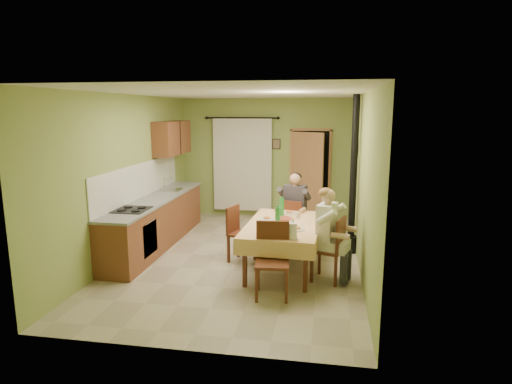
% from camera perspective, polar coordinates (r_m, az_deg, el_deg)
% --- Properties ---
extents(floor, '(4.00, 6.00, 0.01)m').
position_cam_1_polar(floor, '(7.58, -2.01, -8.66)').
color(floor, tan).
rests_on(floor, ground).
extents(room_shell, '(4.04, 6.04, 2.82)m').
position_cam_1_polar(room_shell, '(7.17, -2.11, 5.18)').
color(room_shell, '#8FA353').
rests_on(room_shell, ground).
extents(kitchen_run, '(0.64, 3.64, 1.56)m').
position_cam_1_polar(kitchen_run, '(8.29, -13.13, -3.73)').
color(kitchen_run, brown).
rests_on(kitchen_run, ground).
extents(upper_cabinets, '(0.35, 1.40, 0.70)m').
position_cam_1_polar(upper_cabinets, '(9.30, -11.09, 7.10)').
color(upper_cabinets, brown).
rests_on(upper_cabinets, room_shell).
extents(curtain, '(1.70, 0.07, 2.22)m').
position_cam_1_polar(curtain, '(10.17, -1.83, 3.71)').
color(curtain, black).
rests_on(curtain, ground).
extents(doorway, '(0.96, 0.46, 2.15)m').
position_cam_1_polar(doorway, '(9.98, 7.04, 2.28)').
color(doorway, black).
rests_on(doorway, ground).
extents(dining_table, '(1.23, 1.97, 0.76)m').
position_cam_1_polar(dining_table, '(6.93, 3.66, -7.25)').
color(dining_table, '#F1B97B').
rests_on(dining_table, ground).
extents(tableware, '(0.78, 1.67, 0.33)m').
position_cam_1_polar(tableware, '(6.71, 3.69, -3.88)').
color(tableware, white).
rests_on(tableware, dining_table).
extents(chair_far, '(0.45, 0.45, 0.93)m').
position_cam_1_polar(chair_far, '(7.98, 5.05, -5.49)').
color(chair_far, '#572717').
rests_on(chair_far, ground).
extents(chair_near, '(0.50, 0.50, 1.02)m').
position_cam_1_polar(chair_near, '(5.98, 2.14, -11.11)').
color(chair_near, '#572717').
rests_on(chair_near, ground).
extents(chair_right, '(0.53, 0.53, 0.98)m').
position_cam_1_polar(chair_right, '(6.58, 9.63, -9.19)').
color(chair_right, '#572717').
rests_on(chair_right, ground).
extents(chair_left, '(0.49, 0.49, 0.94)m').
position_cam_1_polar(chair_left, '(7.30, -2.01, -7.03)').
color(chair_left, '#572717').
rests_on(chair_left, ground).
extents(man_far, '(0.63, 0.55, 1.39)m').
position_cam_1_polar(man_far, '(7.85, 5.15, -1.32)').
color(man_far, '#38333D').
rests_on(man_far, chair_far).
extents(man_right, '(0.57, 0.64, 1.39)m').
position_cam_1_polar(man_right, '(6.41, 9.68, -4.23)').
color(man_right, silver).
rests_on(man_right, chair_right).
extents(stove_flue, '(0.24, 0.24, 2.80)m').
position_cam_1_polar(stove_flue, '(7.75, 12.74, -0.60)').
color(stove_flue, black).
rests_on(stove_flue, ground).
extents(picture_back, '(0.19, 0.03, 0.23)m').
position_cam_1_polar(picture_back, '(10.06, 2.73, 6.42)').
color(picture_back, black).
rests_on(picture_back, room_shell).
extents(picture_right, '(0.03, 0.31, 0.21)m').
position_cam_1_polar(picture_right, '(8.24, 13.26, 5.84)').
color(picture_right, brown).
rests_on(picture_right, room_shell).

